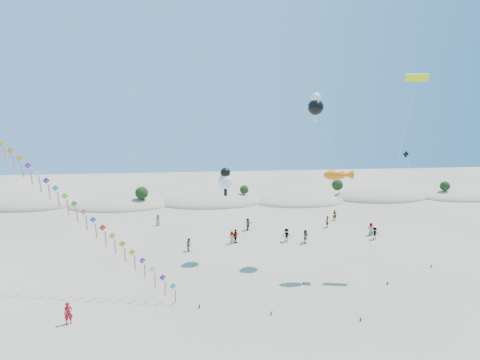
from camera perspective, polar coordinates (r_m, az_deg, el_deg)
name	(u,v)px	position (r m, az deg, el deg)	size (l,w,h in m)	color
ground	(236,355)	(30.67, -0.53, -23.60)	(160.00, 160.00, 0.00)	gray
dune_ridge	(217,202)	(72.54, -3.26, -3.15)	(145.30, 11.49, 5.57)	gray
kite_train	(61,194)	(40.63, -24.07, -1.85)	(23.65, 10.61, 17.82)	#3F2D1E
fish_kite	(338,175)	(40.97, 13.79, 0.68)	(9.57, 8.12, 10.97)	#3F2D1E
cartoon_kite_low	(225,180)	(44.57, -2.08, 0.04)	(7.94, 8.81, 10.48)	#3F2D1E
cartoon_kite_high	(316,105)	(45.19, 10.72, 10.38)	(6.30, 9.38, 18.64)	#3F2D1E
parafoil_kite	(416,82)	(45.10, 23.76, 12.68)	(10.54, 11.35, 20.42)	#3F2D1E
dark_kite	(413,185)	(52.84, 23.37, -0.67)	(1.93, 9.76, 11.60)	#3F2D1E
flyer_foreground	(68,313)	(36.33, -23.23, -17.02)	(0.67, 0.44, 1.84)	#B10E1C
beachgoers	(280,231)	(53.79, 5.77, -7.25)	(29.80, 11.81, 1.82)	slate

